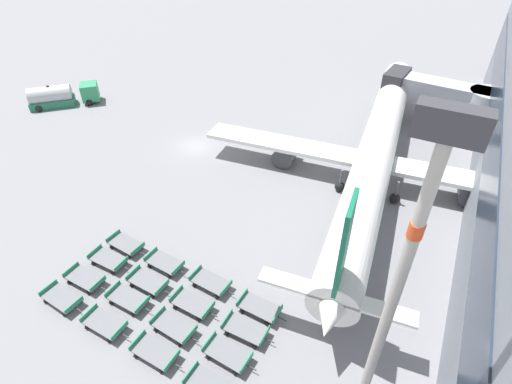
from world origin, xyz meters
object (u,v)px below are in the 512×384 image
object	(u,v)px
baggage_dolly_row_mid_a_col_d	(227,354)
baggage_dolly_row_far_col_c	(211,282)
baggage_dolly_row_near_col_a	(62,298)
apron_light_mast	(394,297)
baggage_dolly_row_near_col_b	(105,323)
baggage_dolly_row_mid_b_col_b	(148,282)
baggage_dolly_row_near_col_c	(155,352)
baggage_dolly_row_far_col_b	(165,263)
baggage_dolly_row_mid_a_col_a	(85,278)
baggage_dolly_row_mid_b_col_c	(192,304)
baggage_dolly_row_mid_a_col_b	(128,299)
baggage_dolly_row_far_col_a	(126,244)
baggage_dolly_row_mid_b_col_d	(245,329)
airplane	(377,151)
baggage_dolly_row_mid_a_col_c	(174,327)
baggage_dolly_row_mid_b_col_a	(108,260)
baggage_dolly_row_far_col_d	(259,308)
fuel_tanker_primary	(60,96)

from	to	relation	value
baggage_dolly_row_mid_a_col_d	baggage_dolly_row_far_col_c	bearing A→B (deg)	132.67
baggage_dolly_row_near_col_a	apron_light_mast	size ratio (longest dim) A/B	0.19
baggage_dolly_row_near_col_b	baggage_dolly_row_mid_b_col_b	distance (m)	4.37
baggage_dolly_row_near_col_a	baggage_dolly_row_mid_b_col_b	distance (m)	6.32
baggage_dolly_row_near_col_c	baggage_dolly_row_far_col_b	distance (m)	7.93
baggage_dolly_row_mid_a_col_a	baggage_dolly_row_mid_b_col_c	xyz separation A→B (m)	(8.88, 1.89, 0.00)
baggage_dolly_row_near_col_b	baggage_dolly_row_far_col_b	world-z (taller)	same
baggage_dolly_row_near_col_a	baggage_dolly_row_far_col_b	distance (m)	7.91
baggage_dolly_row_mid_a_col_b	baggage_dolly_row_far_col_a	distance (m)	5.96
baggage_dolly_row_mid_a_col_a	baggage_dolly_row_mid_b_col_d	distance (m)	13.52
baggage_dolly_row_mid_a_col_d	baggage_dolly_row_near_col_c	bearing A→B (deg)	-154.19
baggage_dolly_row_far_col_b	airplane	bearing A→B (deg)	60.07
baggage_dolly_row_far_col_c	apron_light_mast	xyz separation A→B (m)	(12.76, -5.33, 11.81)
baggage_dolly_row_far_col_c	baggage_dolly_row_mid_a_col_b	bearing A→B (deg)	-138.17
baggage_dolly_row_mid_a_col_d	baggage_dolly_row_mid_a_col_c	bearing A→B (deg)	179.51
baggage_dolly_row_near_col_c	baggage_dolly_row_far_col_c	size ratio (longest dim) A/B	0.99
baggage_dolly_row_near_col_c	baggage_dolly_row_mid_b_col_a	bearing A→B (deg)	151.00
airplane	baggage_dolly_row_far_col_c	xyz separation A→B (m)	(-7.44, -20.61, -2.77)
baggage_dolly_row_near_col_a	baggage_dolly_row_mid_b_col_c	size ratio (longest dim) A/B	1.01
baggage_dolly_row_near_col_a	baggage_dolly_row_far_col_c	size ratio (longest dim) A/B	1.00
baggage_dolly_row_near_col_a	baggage_dolly_row_mid_b_col_b	world-z (taller)	same
baggage_dolly_row_far_col_d	baggage_dolly_row_mid_a_col_d	bearing A→B (deg)	-93.23
baggage_dolly_row_mid_a_col_b	baggage_dolly_row_far_col_b	xyz separation A→B (m)	(0.22, 4.15, 0.00)
baggage_dolly_row_near_col_b	baggage_dolly_row_far_col_d	distance (m)	11.02
baggage_dolly_row_near_col_b	baggage_dolly_row_mid_a_col_a	size ratio (longest dim) A/B	1.00
baggage_dolly_row_mid_a_col_b	baggage_dolly_row_mid_b_col_b	bearing A→B (deg)	81.97
baggage_dolly_row_mid_b_col_a	baggage_dolly_row_far_col_d	world-z (taller)	same
baggage_dolly_row_mid_a_col_a	baggage_dolly_row_mid_a_col_d	xyz separation A→B (m)	(13.22, -0.35, 0.00)
baggage_dolly_row_mid_a_col_a	baggage_dolly_row_mid_a_col_b	world-z (taller)	same
baggage_dolly_row_far_col_a	baggage_dolly_row_mid_a_col_c	bearing A→B (deg)	-28.78
baggage_dolly_row_far_col_c	baggage_dolly_row_far_col_b	bearing A→B (deg)	-179.73
baggage_dolly_row_mid_b_col_b	baggage_dolly_row_far_col_a	bearing A→B (deg)	151.34
airplane	baggage_dolly_row_mid_a_col_b	world-z (taller)	airplane
baggage_dolly_row_mid_a_col_a	baggage_dolly_row_far_col_d	world-z (taller)	same
baggage_dolly_row_near_col_a	baggage_dolly_row_mid_b_col_c	world-z (taller)	same
baggage_dolly_row_near_col_a	baggage_dolly_row_mid_b_col_a	size ratio (longest dim) A/B	1.01
fuel_tanker_primary	apron_light_mast	bearing A→B (deg)	-25.33
airplane	baggage_dolly_row_mid_b_col_c	xyz separation A→B (m)	(-7.56, -22.95, -2.77)
baggage_dolly_row_mid_a_col_a	baggage_dolly_row_mid_b_col_d	bearing A→B (deg)	7.63
fuel_tanker_primary	baggage_dolly_row_mid_b_col_b	world-z (taller)	fuel_tanker_primary
baggage_dolly_row_mid_a_col_a	baggage_dolly_row_mid_a_col_b	xyz separation A→B (m)	(4.34, 0.05, 0.00)
baggage_dolly_row_near_col_a	baggage_dolly_row_far_col_a	world-z (taller)	same
baggage_dolly_row_mid_a_col_d	apron_light_mast	world-z (taller)	apron_light_mast
baggage_dolly_row_near_col_b	apron_light_mast	bearing A→B (deg)	4.07
baggage_dolly_row_mid_b_col_c	baggage_dolly_row_mid_a_col_b	bearing A→B (deg)	-157.97
baggage_dolly_row_mid_a_col_b	baggage_dolly_row_far_col_d	bearing A→B (deg)	22.60
baggage_dolly_row_mid_b_col_b	fuel_tanker_primary	bearing A→B (deg)	147.86
baggage_dolly_row_far_col_a	baggage_dolly_row_far_col_b	bearing A→B (deg)	-2.59
fuel_tanker_primary	apron_light_mast	world-z (taller)	apron_light_mast
baggage_dolly_row_mid_a_col_a	baggage_dolly_row_far_col_c	bearing A→B (deg)	25.13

